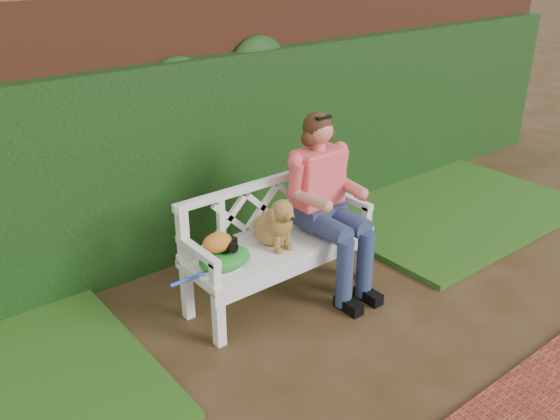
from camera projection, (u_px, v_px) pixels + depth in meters
ground at (331, 338)px, 4.17m from camera, size 60.00×60.00×0.00m
brick_wall at (183, 126)px, 5.06m from camera, size 10.00×0.30×2.20m
ivy_hedge at (199, 161)px, 5.01m from camera, size 10.00×0.18×1.70m
grass_right at (441, 206)px, 6.16m from camera, size 2.60×2.00×0.05m
garden_bench at (280, 270)px, 4.56m from camera, size 1.60×0.65×0.48m
seated_woman at (321, 204)px, 4.58m from camera, size 0.84×0.95×1.39m
dog at (274, 221)px, 4.34m from camera, size 0.34×0.42×0.40m
tennis_racket at (218, 268)px, 4.09m from camera, size 0.62×0.46×0.03m
green_bag at (225, 258)px, 4.11m from camera, size 0.38×0.30×0.13m
camera_item at (226, 244)px, 4.08m from camera, size 0.14×0.11×0.08m
baseball_glove at (217, 243)px, 4.03m from camera, size 0.24×0.20×0.14m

